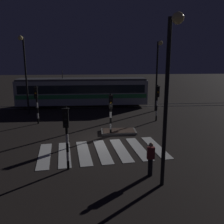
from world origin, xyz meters
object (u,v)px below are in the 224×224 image
(traffic_light_corner_far_right, at_px, (157,98))
(tram, at_px, (83,91))
(traffic_light_corner_far_left, at_px, (36,99))
(traffic_light_kerb_mid_left, at_px, (66,129))
(street_lamp_trackside_right, at_px, (158,68))
(pedestrian_waiting_at_kerb, at_px, (151,159))
(traffic_light_median_centre, at_px, (111,108))
(street_lamp_near_kerb, at_px, (169,85))
(street_lamp_trackside_left, at_px, (25,66))

(traffic_light_corner_far_right, height_order, tram, tram)
(traffic_light_corner_far_left, xyz_separation_m, traffic_light_kerb_mid_left, (3.42, -9.05, 0.05))
(tram, bearing_deg, street_lamp_trackside_right, -22.06)
(tram, bearing_deg, pedestrian_waiting_at_kerb, -77.16)
(tram, bearing_deg, traffic_light_median_centre, -77.29)
(traffic_light_median_centre, relative_size, street_lamp_trackside_right, 0.43)
(street_lamp_trackside_right, distance_m, pedestrian_waiting_at_kerb, 14.96)
(traffic_light_corner_far_left, relative_size, traffic_light_corner_far_right, 1.02)
(street_lamp_trackside_right, xyz_separation_m, street_lamp_near_kerb, (-3.56, -15.13, 0.07))
(street_lamp_trackside_right, height_order, pedestrian_waiting_at_kerb, street_lamp_trackside_right)
(traffic_light_corner_far_right, xyz_separation_m, street_lamp_trackside_left, (-12.13, 3.38, 2.60))
(tram, relative_size, pedestrian_waiting_at_kerb, 8.66)
(traffic_light_median_centre, distance_m, traffic_light_corner_far_left, 7.04)
(traffic_light_kerb_mid_left, height_order, street_lamp_near_kerb, street_lamp_near_kerb)
(traffic_light_median_centre, distance_m, tram, 11.06)
(traffic_light_median_centre, distance_m, pedestrian_waiting_at_kerb, 6.61)
(traffic_light_median_centre, bearing_deg, street_lamp_trackside_right, 54.81)
(street_lamp_trackside_right, relative_size, pedestrian_waiting_at_kerb, 4.20)
(traffic_light_median_centre, distance_m, traffic_light_corner_far_right, 5.78)
(street_lamp_trackside_right, bearing_deg, pedestrian_waiting_at_kerb, -105.62)
(traffic_light_kerb_mid_left, height_order, street_lamp_trackside_right, street_lamp_trackside_right)
(traffic_light_median_centre, relative_size, traffic_light_corner_far_right, 0.96)
(traffic_light_corner_far_right, bearing_deg, pedestrian_waiting_at_kerb, -106.27)
(traffic_light_kerb_mid_left, height_order, tram, tram)
(traffic_light_corner_far_left, height_order, street_lamp_trackside_right, street_lamp_trackside_right)
(street_lamp_trackside_right, bearing_deg, street_lamp_near_kerb, -103.25)
(traffic_light_median_centre, bearing_deg, traffic_light_corner_far_right, 40.20)
(traffic_light_corner_far_left, bearing_deg, traffic_light_kerb_mid_left, -69.33)
(traffic_light_kerb_mid_left, xyz_separation_m, tram, (0.19, 16.22, -0.49))
(traffic_light_corner_far_left, distance_m, tram, 8.04)
(traffic_light_corner_far_right, relative_size, pedestrian_waiting_at_kerb, 1.90)
(traffic_light_corner_far_right, xyz_separation_m, pedestrian_waiting_at_kerb, (-2.94, -10.07, -1.27))
(traffic_light_corner_far_left, relative_size, traffic_light_kerb_mid_left, 0.98)
(traffic_light_median_centre, xyz_separation_m, pedestrian_waiting_at_kerb, (1.47, -6.34, -1.18))
(pedestrian_waiting_at_kerb, bearing_deg, traffic_light_median_centre, 103.07)
(traffic_light_median_centre, relative_size, traffic_light_kerb_mid_left, 0.92)
(street_lamp_trackside_left, distance_m, street_lamp_near_kerb, 17.45)
(traffic_light_corner_far_left, relative_size, street_lamp_near_kerb, 0.45)
(traffic_light_corner_far_left, height_order, traffic_light_kerb_mid_left, traffic_light_kerb_mid_left)
(traffic_light_corner_far_right, bearing_deg, traffic_light_kerb_mid_left, -127.52)
(traffic_light_median_centre, distance_m, traffic_light_kerb_mid_left, 6.04)
(traffic_light_corner_far_left, height_order, traffic_light_corner_far_right, traffic_light_corner_far_left)
(street_lamp_trackside_left, relative_size, pedestrian_waiting_at_kerb, 4.41)
(street_lamp_near_kerb, distance_m, pedestrian_waiting_at_kerb, 3.94)
(traffic_light_kerb_mid_left, xyz_separation_m, pedestrian_waiting_at_kerb, (4.09, -0.91, -1.36))
(tram, bearing_deg, street_lamp_trackside_left, -145.16)
(traffic_light_median_centre, distance_m, street_lamp_near_kerb, 8.14)
(street_lamp_trackside_left, height_order, pedestrian_waiting_at_kerb, street_lamp_trackside_left)
(traffic_light_corner_far_left, xyz_separation_m, tram, (3.61, 7.17, -0.44))
(traffic_light_kerb_mid_left, bearing_deg, traffic_light_corner_far_left, 110.67)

